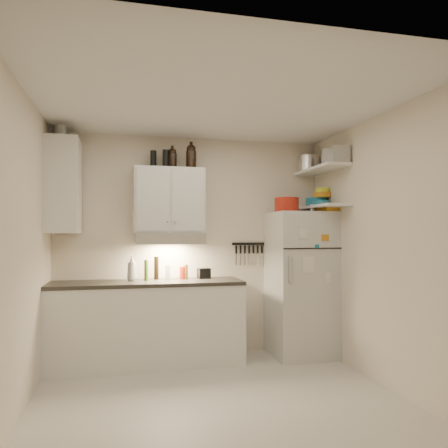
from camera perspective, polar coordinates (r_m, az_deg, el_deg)
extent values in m
cube|color=beige|center=(4.06, -0.56, -22.27)|extent=(3.20, 3.00, 0.02)
cube|color=silver|center=(3.97, -0.55, 15.81)|extent=(3.20, 3.00, 0.02)
cube|color=beige|center=(5.28, -4.17, -2.84)|extent=(3.20, 0.02, 2.60)
cube|color=beige|center=(3.78, -25.14, -3.36)|extent=(0.02, 3.00, 2.60)
cube|color=beige|center=(4.44, 20.21, -3.07)|extent=(0.02, 3.00, 2.60)
cube|color=white|center=(5.01, -9.99, -12.83)|extent=(2.10, 0.60, 0.88)
cube|color=#2C2A26|center=(4.94, -9.97, -7.59)|extent=(2.10, 0.62, 0.04)
cube|color=white|center=(5.08, -7.20, 3.03)|extent=(0.80, 0.33, 0.75)
cube|color=white|center=(4.96, -20.22, 4.65)|extent=(0.33, 0.55, 1.00)
cube|color=silver|center=(5.00, -7.13, -1.89)|extent=(0.76, 0.46, 0.12)
cube|color=silver|center=(5.32, 9.98, -7.67)|extent=(0.70, 0.68, 1.70)
cube|color=white|center=(5.30, 12.51, 6.95)|extent=(0.30, 0.95, 0.03)
cube|color=white|center=(5.26, 12.53, 2.19)|extent=(0.30, 0.95, 0.03)
cube|color=black|center=(5.41, 3.22, -2.59)|extent=(0.42, 0.02, 0.03)
cylinder|color=#A52013|center=(5.12, 8.18, 2.51)|extent=(0.36, 0.36, 0.16)
cube|color=#C17718|center=(5.22, 13.44, 2.01)|extent=(0.22, 0.26, 0.08)
cylinder|color=silver|center=(5.22, 11.48, 2.04)|extent=(0.06, 0.06, 0.09)
cylinder|color=silver|center=(5.65, 10.98, 7.64)|extent=(0.34, 0.34, 0.21)
cube|color=#AAAAAD|center=(5.20, 13.72, 8.35)|extent=(0.24, 0.23, 0.19)
cube|color=#AAAAAD|center=(5.03, 14.93, 8.67)|extent=(0.24, 0.24, 0.19)
cylinder|color=#196D8C|center=(5.45, 12.00, 2.78)|extent=(0.26, 0.26, 0.10)
cylinder|color=orange|center=(5.41, 12.73, 3.71)|extent=(0.21, 0.21, 0.06)
cylinder|color=yellow|center=(5.41, 12.73, 4.32)|extent=(0.16, 0.16, 0.05)
cylinder|color=#196D8C|center=(5.25, 12.58, 2.67)|extent=(0.23, 0.23, 0.06)
cylinder|color=black|center=(5.11, -7.63, 8.42)|extent=(0.09, 0.09, 0.21)
cylinder|color=black|center=(5.15, -9.21, 8.32)|extent=(0.09, 0.09, 0.20)
cylinder|color=silver|center=(5.08, -20.61, 11.18)|extent=(0.13, 0.13, 0.17)
imported|color=white|center=(4.99, -11.93, -5.45)|extent=(0.14, 0.14, 0.32)
cylinder|color=brown|center=(5.08, -5.03, -6.25)|extent=(0.06, 0.06, 0.17)
cylinder|color=#466118|center=(4.98, -10.14, -5.96)|extent=(0.06, 0.06, 0.23)
cylinder|color=black|center=(5.08, -8.82, -5.70)|extent=(0.06, 0.06, 0.26)
cylinder|color=silver|center=(5.06, -7.35, -6.26)|extent=(0.06, 0.06, 0.17)
cylinder|color=#A52013|center=(5.09, -5.42, -6.38)|extent=(0.09, 0.09, 0.14)
cube|color=black|center=(5.14, -2.65, -6.46)|extent=(0.16, 0.13, 0.12)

